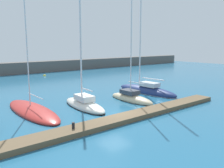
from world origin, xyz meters
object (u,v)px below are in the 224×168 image
at_px(sailboat_red_second, 32,110).
at_px(sailboat_sand_fourth, 131,98).
at_px(sailboat_navy_fifth, 146,90).
at_px(sailboat_ivory_third, 84,104).
at_px(mooring_buoy_yellow, 45,76).
at_px(dock_bollard, 73,125).

xyz_separation_m(sailboat_red_second, sailboat_sand_fourth, (10.09, -2.43, 0.11)).
xyz_separation_m(sailboat_red_second, sailboat_navy_fifth, (14.56, -0.51, 0.22)).
relative_size(sailboat_sand_fourth, sailboat_navy_fifth, 0.73).
bearing_deg(sailboat_ivory_third, sailboat_sand_fourth, -95.01).
bearing_deg(mooring_buoy_yellow, sailboat_sand_fourth, -92.34).
relative_size(sailboat_ivory_third, sailboat_sand_fourth, 0.88).
relative_size(sailboat_sand_fourth, mooring_buoy_yellow, 25.84).
bearing_deg(mooring_buoy_yellow, sailboat_red_second, -115.82).
bearing_deg(sailboat_navy_fifth, sailboat_ivory_third, 94.43).
xyz_separation_m(sailboat_ivory_third, sailboat_navy_fifth, (9.99, 1.09, 0.06)).
height_order(sailboat_red_second, sailboat_ivory_third, sailboat_red_second).
distance_m(sailboat_red_second, sailboat_navy_fifth, 14.57).
relative_size(sailboat_navy_fifth, mooring_buoy_yellow, 35.61).
height_order(sailboat_sand_fourth, mooring_buoy_yellow, sailboat_sand_fourth).
height_order(mooring_buoy_yellow, dock_bollard, dock_bollard).
bearing_deg(sailboat_red_second, sailboat_ivory_third, -109.41).
distance_m(sailboat_red_second, sailboat_ivory_third, 4.84).
distance_m(mooring_buoy_yellow, dock_bollard, 31.97).
distance_m(sailboat_ivory_third, sailboat_sand_fourth, 5.59).
relative_size(sailboat_red_second, sailboat_sand_fourth, 1.43).
relative_size(sailboat_navy_fifth, dock_bollard, 43.26).
height_order(sailboat_ivory_third, dock_bollard, sailboat_ivory_third).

